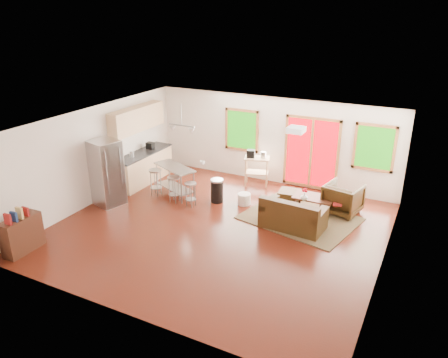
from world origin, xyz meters
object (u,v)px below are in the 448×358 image
at_px(armchair, 343,197).
at_px(kitchen_cart, 256,161).
at_px(loveseat, 293,217).
at_px(refrigerator, 107,173).
at_px(island, 175,175).
at_px(coffee_table, 314,199).
at_px(ottoman, 289,197).
at_px(rug, 300,218).

xyz_separation_m(armchair, kitchen_cart, (-2.74, 0.71, 0.31)).
xyz_separation_m(loveseat, kitchen_cart, (-1.87, 2.12, 0.44)).
distance_m(refrigerator, island, 1.86).
bearing_deg(loveseat, coffee_table, 85.22).
height_order(armchair, ottoman, armchair).
distance_m(rug, armchair, 1.28).
height_order(loveseat, armchair, armchair).
height_order(armchair, refrigerator, refrigerator).
xyz_separation_m(armchair, ottoman, (-1.42, -0.07, -0.26)).
xyz_separation_m(rug, refrigerator, (-4.92, -1.44, 0.88)).
bearing_deg(refrigerator, armchair, 36.64).
relative_size(coffee_table, ottoman, 1.86).
distance_m(rug, ottoman, 0.96).
xyz_separation_m(ottoman, refrigerator, (-4.37, -2.21, 0.71)).
relative_size(rug, coffee_table, 2.59).
xyz_separation_m(rug, island, (-3.63, -0.14, 0.58)).
relative_size(island, kitchen_cart, 1.32).
bearing_deg(island, loveseat, -6.77).
height_order(refrigerator, island, refrigerator).
relative_size(rug, armchair, 3.00).
bearing_deg(loveseat, armchair, 62.11).
xyz_separation_m(loveseat, island, (-3.62, 0.43, 0.28)).
distance_m(rug, coffee_table, 0.71).
height_order(loveseat, ottoman, loveseat).
xyz_separation_m(coffee_table, kitchen_cart, (-2.05, 0.96, 0.40)).
relative_size(loveseat, island, 1.06).
bearing_deg(kitchen_cart, armchair, -14.60).
xyz_separation_m(loveseat, coffee_table, (0.18, 1.17, 0.04)).
xyz_separation_m(coffee_table, armchair, (0.70, 0.24, 0.09)).
bearing_deg(island, ottoman, 16.49).
xyz_separation_m(refrigerator, island, (1.29, 1.30, -0.30)).
bearing_deg(loveseat, island, 177.17).
height_order(ottoman, refrigerator, refrigerator).
bearing_deg(loveseat, rug, 92.68).
xyz_separation_m(rug, loveseat, (-0.01, -0.57, 0.30)).
xyz_separation_m(island, kitchen_cart, (1.75, 1.69, 0.17)).
bearing_deg(island, rug, 2.24).
bearing_deg(rug, refrigerator, -163.65).
relative_size(loveseat, refrigerator, 0.87).
xyz_separation_m(ottoman, kitchen_cart, (-1.33, 0.78, 0.57)).
height_order(loveseat, kitchen_cart, kitchen_cart).
relative_size(rug, refrigerator, 1.49).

